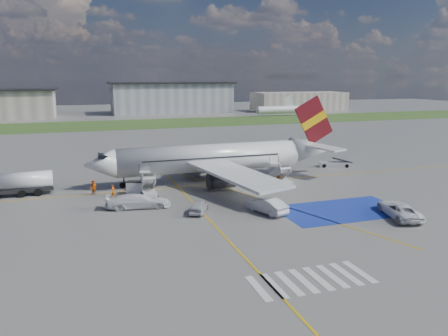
{
  "coord_description": "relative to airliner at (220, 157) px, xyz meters",
  "views": [
    {
      "loc": [
        -17.35,
        -44.18,
        14.67
      ],
      "look_at": [
        -0.42,
        6.3,
        3.5
      ],
      "focal_mm": 35.0,
      "sensor_mm": 36.0,
      "label": 1
    }
  ],
  "objects": [
    {
      "name": "fuel_tanker",
      "position": [
        -26.65,
        0.3,
        -2.15
      ],
      "size": [
        8.73,
        2.74,
        2.95
      ],
      "rotation": [
        0.0,
        0.0,
        0.04
      ],
      "color": "black",
      "rests_on": "ground"
    },
    {
      "name": "staging_box",
      "position": [
        8.49,
        -18.0,
        -3.39
      ],
      "size": [
        14.0,
        8.0,
        0.01
      ],
      "primitive_type": "cube",
      "color": "#19309B",
      "rests_on": "ground"
    },
    {
      "name": "crew_aft",
      "position": [
        7.13,
        -4.5,
        -2.58
      ],
      "size": [
        0.56,
        1.0,
        1.62
      ],
      "primitive_type": "imported",
      "rotation": [
        0.0,
        0.0,
        1.75
      ],
      "color": "orange",
      "rests_on": "ground"
    },
    {
      "name": "terminal_centre",
      "position": [
        18.49,
        121.0,
        2.61
      ],
      "size": [
        48.0,
        18.0,
        12.0
      ],
      "primitive_type": "cube",
      "color": "gray",
      "rests_on": "ground"
    },
    {
      "name": "car_silver_b",
      "position": [
        0.2,
        -16.17,
        -2.55
      ],
      "size": [
        3.43,
        5.44,
        1.69
      ],
      "primitive_type": "imported",
      "rotation": [
        0.0,
        0.0,
        3.49
      ],
      "color": "#B5B7BC",
      "rests_on": "ground"
    },
    {
      "name": "car_silver_a",
      "position": [
        -6.85,
        -13.64,
        -2.7
      ],
      "size": [
        3.27,
        4.37,
        1.39
      ],
      "primitive_type": "imported",
      "rotation": [
        0.0,
        0.0,
        2.68
      ],
      "color": "silver",
      "rests_on": "ground"
    },
    {
      "name": "van_white_b",
      "position": [
        -12.93,
        -9.8,
        -2.33
      ],
      "size": [
        5.67,
        2.95,
        2.12
      ],
      "primitive_type": "imported",
      "rotation": [
        0.0,
        0.0,
        1.43
      ],
      "color": "white",
      "rests_on": "ground"
    },
    {
      "name": "grass_strip",
      "position": [
        -1.51,
        81.0,
        -3.39
      ],
      "size": [
        400.0,
        30.0,
        0.01
      ],
      "primitive_type": "cube",
      "color": "#2D4C1E",
      "rests_on": "ground"
    },
    {
      "name": "taxiway_line_diag",
      "position": [
        -1.51,
        -2.0,
        -3.39
      ],
      "size": [
        20.71,
        56.45,
        0.01
      ],
      "primitive_type": "cube",
      "rotation": [
        0.0,
        0.0,
        0.35
      ],
      "color": "gold",
      "rests_on": "ground"
    },
    {
      "name": "crew_nose",
      "position": [
        -17.52,
        -2.32,
        -2.46
      ],
      "size": [
        1.14,
        1.14,
        1.86
      ],
      "primitive_type": "imported",
      "rotation": [
        0.0,
        0.0,
        -0.78
      ],
      "color": "orange",
      "rests_on": "ground"
    },
    {
      "name": "airliner",
      "position": [
        0.0,
        0.0,
        0.0
      ],
      "size": [
        36.81,
        32.95,
        11.92
      ],
      "color": "silver",
      "rests_on": "ground"
    },
    {
      "name": "airstairs_aft",
      "position": [
        7.49,
        -5.3,
        -2.77
      ],
      "size": [
        1.9,
        5.2,
        3.6
      ],
      "color": "silver",
      "rests_on": "ground"
    },
    {
      "name": "terminal_east",
      "position": [
        73.49,
        114.0,
        0.61
      ],
      "size": [
        40.0,
        16.0,
        8.0
      ],
      "primitive_type": "cube",
      "color": "gray",
      "rests_on": "ground"
    },
    {
      "name": "crew_fwd",
      "position": [
        -15.27,
        -4.44,
        -2.6
      ],
      "size": [
        0.65,
        0.69,
        1.59
      ],
      "primitive_type": "imported",
      "rotation": [
        0.0,
        0.0,
        0.92
      ],
      "color": "orange",
      "rests_on": "ground"
    },
    {
      "name": "taxiway_line_cross",
      "position": [
        -6.51,
        -24.0,
        -3.39
      ],
      "size": [
        0.2,
        60.0,
        0.01
      ],
      "primitive_type": "cube",
      "color": "gold",
      "rests_on": "ground"
    },
    {
      "name": "airstairs_fwd",
      "position": [
        -11.01,
        -5.3,
        -2.77
      ],
      "size": [
        1.9,
        5.2,
        3.6
      ],
      "color": "silver",
      "rests_on": "ground"
    },
    {
      "name": "van_white_a",
      "position": [
        13.06,
        -21.78,
        -2.36
      ],
      "size": [
        3.95,
        5.97,
        2.06
      ],
      "primitive_type": "imported",
      "rotation": [
        0.0,
        0.0,
        2.86
      ],
      "color": "white",
      "rests_on": "ground"
    },
    {
      "name": "ground",
      "position": [
        -1.51,
        -14.0,
        -3.39
      ],
      "size": [
        400.0,
        400.0,
        0.0
      ],
      "primitive_type": "plane",
      "color": "#60605E",
      "rests_on": "ground"
    },
    {
      "name": "crosswalk",
      "position": [
        -3.31,
        -32.0,
        -3.39
      ],
      "size": [
        9.0,
        4.0,
        0.01
      ],
      "color": "silver",
      "rests_on": "ground"
    },
    {
      "name": "taxiway_line_main",
      "position": [
        -1.51,
        -2.0,
        -3.39
      ],
      "size": [
        120.0,
        0.2,
        0.01
      ],
      "primitive_type": "cube",
      "color": "gold",
      "rests_on": "ground"
    },
    {
      "name": "belt_loader",
      "position": [
        21.15,
        3.22,
        -3.0
      ],
      "size": [
        5.48,
        3.36,
        1.59
      ],
      "rotation": [
        0.0,
        0.0,
        -0.35
      ],
      "color": "silver",
      "rests_on": "ground"
    },
    {
      "name": "gpu_cart",
      "position": [
        -12.5,
        -3.77,
        -2.61
      ],
      "size": [
        2.38,
        1.92,
        1.73
      ],
      "rotation": [
        0.0,
        0.0,
        -0.34
      ],
      "color": "silver",
      "rests_on": "ground"
    }
  ]
}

